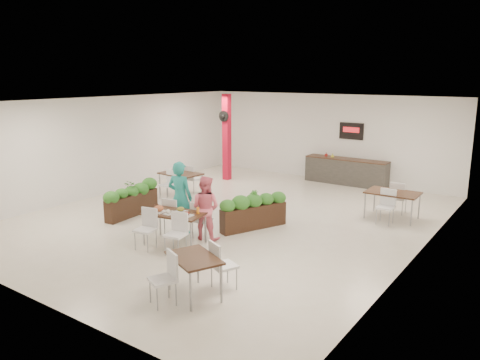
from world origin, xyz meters
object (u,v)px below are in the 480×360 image
object	(u,v)px
red_column	(227,136)
side_table_a	(181,176)
diner_man	(180,197)
side_table_c	(194,264)
main_table	(174,217)
service_counter	(346,171)
planter_left	(132,198)
diner_woman	(205,208)
side_table_b	(393,196)
planter_right	(254,210)

from	to	relation	value
red_column	side_table_a	world-z (taller)	red_column
diner_man	side_table_c	xyz separation A→B (m)	(2.55, -2.46, -0.30)
main_table	side_table_c	distance (m)	2.81
service_counter	planter_left	size ratio (longest dim) A/B	1.54
diner_woman	side_table_b	bearing A→B (deg)	-137.34
diner_man	side_table_a	size ratio (longest dim) A/B	1.11
diner_man	diner_woman	bearing A→B (deg)	169.37
planter_right	service_counter	bearing A→B (deg)	90.52
diner_woman	planter_right	bearing A→B (deg)	-122.71
side_table_a	side_table_b	distance (m)	6.64
service_counter	planter_left	distance (m)	7.91
main_table	planter_right	world-z (taller)	planter_right
planter_right	diner_man	bearing A→B (deg)	-135.56
diner_woman	side_table_a	distance (m)	4.34
side_table_a	diner_woman	bearing A→B (deg)	-36.35
service_counter	diner_woman	world-z (taller)	service_counter
main_table	side_table_a	xyz separation A→B (m)	(-2.91, 3.44, 0.00)
main_table	side_table_c	size ratio (longest dim) A/B	1.10
red_column	side_table_b	world-z (taller)	red_column
side_table_a	main_table	bearing A→B (deg)	-46.13
red_column	planter_left	distance (m)	5.44
main_table	red_column	bearing A→B (deg)	116.49
diner_man	diner_woman	size ratio (longest dim) A/B	1.17
red_column	side_table_b	size ratio (longest dim) A/B	1.97
planter_right	red_column	bearing A→B (deg)	133.36
side_table_c	service_counter	bearing A→B (deg)	121.57
service_counter	planter_left	bearing A→B (deg)	-115.40
side_table_a	side_table_b	xyz separation A→B (m)	(6.48, 1.45, 0.00)
side_table_c	diner_man	bearing A→B (deg)	160.31
service_counter	diner_man	distance (m)	7.58
diner_man	service_counter	bearing A→B (deg)	-110.31
diner_man	planter_right	bearing A→B (deg)	-146.18
planter_right	planter_left	bearing A→B (deg)	-163.99
service_counter	main_table	bearing A→B (deg)	-96.20
diner_man	side_table_c	bearing A→B (deg)	125.47
service_counter	diner_woman	xyz separation A→B (m)	(-0.47, -7.46, 0.28)
planter_right	side_table_a	distance (m)	4.13
red_column	planter_left	xyz separation A→B (m)	(0.60, -5.28, -1.13)
diner_man	side_table_b	xyz separation A→B (m)	(3.96, 4.24, -0.27)
planter_right	side_table_b	bearing A→B (deg)	48.12
red_column	diner_woman	world-z (taller)	red_column
main_table	planter_left	size ratio (longest dim) A/B	0.93
service_counter	main_table	xyz separation A→B (m)	(-0.88, -8.12, 0.14)
diner_man	planter_left	distance (m)	2.18
main_table	side_table_a	size ratio (longest dim) A/B	1.11
red_column	planter_right	distance (m)	6.01
red_column	diner_woman	distance (m)	6.67
service_counter	side_table_a	bearing A→B (deg)	-129.05
side_table_c	main_table	bearing A→B (deg)	164.43
red_column	service_counter	world-z (taller)	red_column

